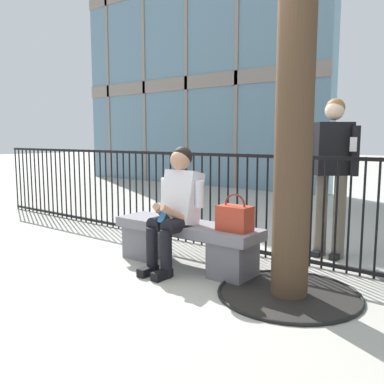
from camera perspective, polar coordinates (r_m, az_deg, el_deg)
name	(u,v)px	position (r m, az deg, el deg)	size (l,w,h in m)	color
ground_plane	(186,266)	(4.25, -0.84, -10.21)	(60.00, 60.00, 0.00)	#B2ADA3
stone_bench	(186,240)	(4.18, -0.85, -6.66)	(1.60, 0.44, 0.45)	slate
seated_person_with_phone	(176,204)	(4.02, -2.24, -1.72)	(0.52, 0.66, 1.21)	black
handbag_on_bench	(235,218)	(3.78, 5.94, -3.56)	(0.31, 0.19, 0.34)	#B23823
bystander_at_railing	(332,165)	(4.67, 18.86, 3.50)	(0.55, 0.41, 1.71)	#6B6051
plaza_railing	(228,202)	(4.74, 5.00, -1.36)	(9.20, 0.04, 1.12)	black
building_facade_left	(191,19)	(12.18, -0.18, 22.80)	(8.04, 0.43, 9.00)	slate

